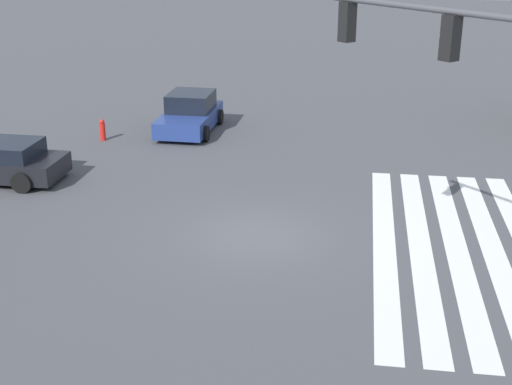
# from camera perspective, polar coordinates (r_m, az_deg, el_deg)

# --- Properties ---
(ground_plane) EXTENTS (131.35, 131.35, 0.00)m
(ground_plane) POSITION_cam_1_polar(r_m,az_deg,el_deg) (19.87, 0.00, -3.44)
(ground_plane) COLOR #47474C
(car_5) EXTENTS (4.25, 2.26, 1.57)m
(car_5) POSITION_cam_1_polar(r_m,az_deg,el_deg) (29.74, -5.31, 6.26)
(car_5) COLOR navy
(car_5) RESTS_ON ground_plane
(fire_hydrant) EXTENTS (0.22, 0.22, 0.86)m
(fire_hydrant) POSITION_cam_1_polar(r_m,az_deg,el_deg) (29.00, -12.18, 4.92)
(fire_hydrant) COLOR red
(fire_hydrant) RESTS_ON ground_plane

